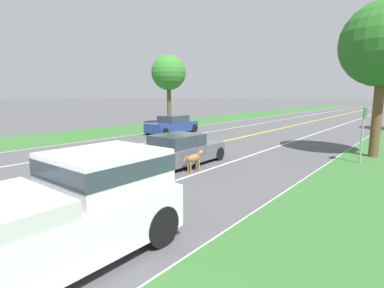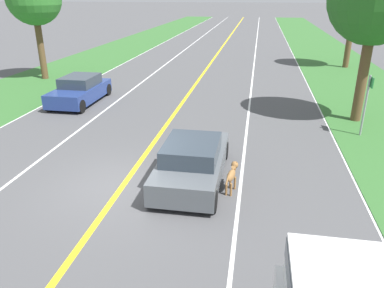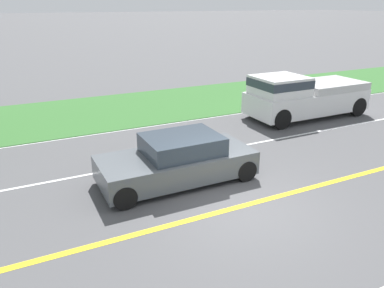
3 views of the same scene
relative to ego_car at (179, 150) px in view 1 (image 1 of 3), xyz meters
The scene contains 14 objects.
ground_plane 2.22m from the ego_car, 159.52° to the right, with size 400.00×400.00×0.00m, color #4C4C4F.
centre_divider_line 2.22m from the ego_car, 159.52° to the right, with size 0.18×160.00×0.01m, color yellow.
lane_edge_line_right 5.09m from the ego_car, ahead, with size 0.14×160.00×0.01m, color white.
lane_edge_line_left 9.05m from the ego_car, behind, with size 0.14×160.00×0.01m, color white.
lane_dash_same_dir 1.78m from the ego_car, 26.45° to the right, with size 0.10×160.00×0.01m, color white.
lane_dash_oncoming 5.58m from the ego_car, behind, with size 0.10×160.00×0.01m, color white.
grass_verge_left 12.04m from the ego_car, behind, with size 6.00×160.00×0.03m, color #33662D.
ego_car is the anchor object (origin of this frame).
dog 1.35m from the ego_car, 22.05° to the right, with size 0.35×1.08×0.84m.
pickup_truck 8.11m from the ego_car, 65.70° to the right, with size 2.13×5.35×1.89m.
oncoming_car 10.53m from the ego_car, 133.76° to the left, with size 1.88×4.22×1.38m.
roadside_tree_right_near 10.42m from the ego_car, 47.67° to the left, with size 3.84×3.84×7.16m.
roadside_tree_left_near 18.04m from the ego_car, 134.10° to the left, with size 3.38×3.38×6.79m.
street_sign 7.88m from the ego_car, 39.05° to the left, with size 0.11×0.64×2.47m.
Camera 1 is at (10.22, -8.76, 2.97)m, focal length 28.00 mm.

